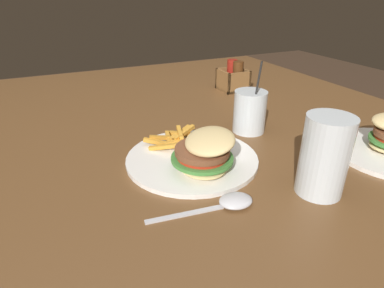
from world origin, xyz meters
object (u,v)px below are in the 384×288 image
(meal_plate_near, at_px, (197,154))
(condiment_caddy, at_px, (234,78))
(spoon, at_px, (232,202))
(juice_glass, at_px, (250,114))
(beer_glass, at_px, (324,159))

(meal_plate_near, height_order, condiment_caddy, condiment_caddy)
(spoon, bearing_deg, juice_glass, 58.26)
(juice_glass, bearing_deg, spoon, -38.62)
(spoon, relative_size, condiment_caddy, 1.82)
(meal_plate_near, relative_size, beer_glass, 1.92)
(beer_glass, height_order, juice_glass, juice_glass)
(beer_glass, relative_size, spoon, 0.77)
(juice_glass, height_order, spoon, juice_glass)
(meal_plate_near, xyz_separation_m, condiment_caddy, (-0.45, 0.36, 0.02))
(beer_glass, distance_m, juice_glass, 0.29)
(condiment_caddy, bearing_deg, juice_glass, -25.28)
(meal_plate_near, relative_size, juice_glass, 1.53)
(condiment_caddy, bearing_deg, beer_glass, -17.60)
(juice_glass, distance_m, spoon, 0.34)
(meal_plate_near, bearing_deg, beer_glass, 42.07)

